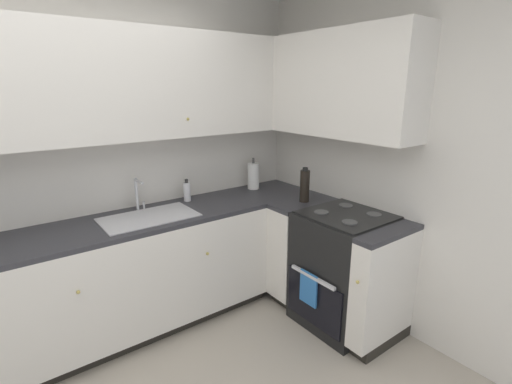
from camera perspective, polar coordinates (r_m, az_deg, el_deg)
The scene contains 14 objects.
wall_back at distance 3.01m, azimuth -29.00°, elevation 3.25°, with size 4.23×0.05×2.61m, color silver.
wall_right at distance 2.88m, azimuth 23.53°, elevation 3.43°, with size 0.05×3.16×2.61m, color silver.
lower_cabinets_back at distance 3.08m, azimuth -17.88°, elevation -12.33°, with size 2.08×0.62×0.88m.
countertop_back at distance 2.90m, azimuth -18.67°, elevation -4.43°, with size 3.29×0.60×0.04m, color #2D2D33.
lower_cabinets_right at distance 3.18m, azimuth 10.95°, elevation -10.85°, with size 0.62×1.04×0.88m.
countertop_right at distance 3.01m, azimuth 11.36°, elevation -3.13°, with size 0.60×1.04×0.03m.
oven_range at distance 3.10m, azimuth 13.23°, elevation -11.33°, with size 0.68×0.62×1.06m.
upper_cabinets_back at distance 2.82m, azimuth -24.59°, elevation 14.72°, with size 2.97×0.34×0.78m.
upper_cabinets_right at distance 3.11m, azimuth 10.74°, elevation 15.83°, with size 0.32×1.59×0.78m.
sink at distance 2.92m, azimuth -15.99°, elevation -4.53°, with size 0.69×0.40×0.10m.
faucet at distance 3.05m, azimuth -17.63°, elevation 0.02°, with size 0.07×0.16×0.26m.
soap_bottle at distance 3.22m, azimuth -10.51°, elevation 0.09°, with size 0.06×0.06×0.19m.
paper_towel_roll at distance 3.54m, azimuth -0.41°, elevation 2.48°, with size 0.11×0.11×0.31m.
oil_bottle at distance 3.16m, azimuth 7.46°, elevation 0.97°, with size 0.08×0.08×0.29m.
Camera 1 is at (-0.37, -1.38, 1.87)m, focal length 26.15 mm.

